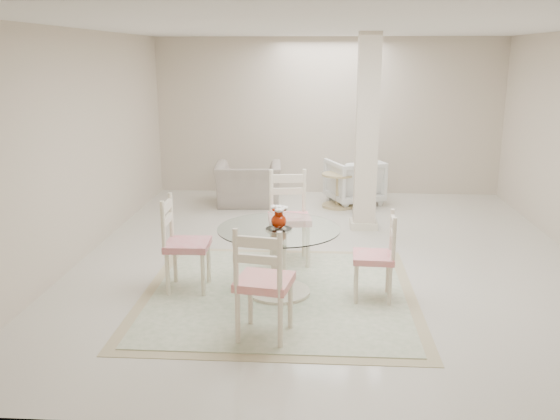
# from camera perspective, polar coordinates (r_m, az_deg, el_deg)

# --- Properties ---
(ground) EXTENTS (7.00, 7.00, 0.00)m
(ground) POSITION_cam_1_polar(r_m,az_deg,el_deg) (7.33, 4.85, -4.45)
(ground) COLOR beige
(ground) RESTS_ON ground
(room_shell) EXTENTS (6.02, 7.02, 2.71)m
(room_shell) POSITION_cam_1_polar(r_m,az_deg,el_deg) (6.94, 5.18, 10.16)
(room_shell) COLOR beige
(room_shell) RESTS_ON ground
(column) EXTENTS (0.30, 0.30, 2.70)m
(column) POSITION_cam_1_polar(r_m,az_deg,el_deg) (8.31, 8.36, 7.32)
(column) COLOR beige
(column) RESTS_ON ground
(area_rug) EXTENTS (2.81, 2.81, 0.02)m
(area_rug) POSITION_cam_1_polar(r_m,az_deg,el_deg) (6.18, -0.12, -8.05)
(area_rug) COLOR tan
(area_rug) RESTS_ON ground
(dining_table) EXTENTS (1.24, 1.24, 0.71)m
(dining_table) POSITION_cam_1_polar(r_m,az_deg,el_deg) (6.05, -0.12, -4.94)
(dining_table) COLOR #EEE2C4
(dining_table) RESTS_ON ground
(red_vase) EXTENTS (0.18, 0.17, 0.24)m
(red_vase) POSITION_cam_1_polar(r_m,az_deg,el_deg) (5.91, -0.12, -0.68)
(red_vase) COLOR #A11F04
(red_vase) RESTS_ON dining_table
(dining_chair_east) EXTENTS (0.42, 0.42, 1.00)m
(dining_chair_east) POSITION_cam_1_polar(r_m,az_deg,el_deg) (5.96, 9.62, -3.83)
(dining_chair_east) COLOR beige
(dining_chair_east) RESTS_ON ground
(dining_chair_north) EXTENTS (0.54, 0.54, 1.20)m
(dining_chair_north) POSITION_cam_1_polar(r_m,az_deg,el_deg) (6.95, 0.85, -0.02)
(dining_chair_north) COLOR #EEE5C4
(dining_chair_north) RESTS_ON ground
(dining_chair_west) EXTENTS (0.45, 0.45, 1.11)m
(dining_chair_west) POSITION_cam_1_polar(r_m,az_deg,el_deg) (6.19, -9.56, -2.57)
(dining_chair_west) COLOR #F3E8C7
(dining_chair_west) RESTS_ON ground
(dining_chair_south) EXTENTS (0.53, 0.53, 1.14)m
(dining_chair_south) POSITION_cam_1_polar(r_m,az_deg,el_deg) (5.02, -1.74, -6.30)
(dining_chair_south) COLOR beige
(dining_chair_south) RESTS_ON ground
(recliner_taupe) EXTENTS (1.11, 0.99, 0.68)m
(recliner_taupe) POSITION_cam_1_polar(r_m,az_deg,el_deg) (9.73, -3.05, 2.49)
(recliner_taupe) COLOR gray
(recliner_taupe) RESTS_ON ground
(armchair_white) EXTENTS (1.04, 1.06, 0.74)m
(armchair_white) POSITION_cam_1_polar(r_m,az_deg,el_deg) (9.88, 7.17, 2.77)
(armchair_white) COLOR white
(armchair_white) RESTS_ON ground
(side_table) EXTENTS (0.53, 0.53, 0.55)m
(side_table) POSITION_cam_1_polar(r_m,az_deg,el_deg) (9.62, 5.61, 1.78)
(side_table) COLOR tan
(side_table) RESTS_ON ground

